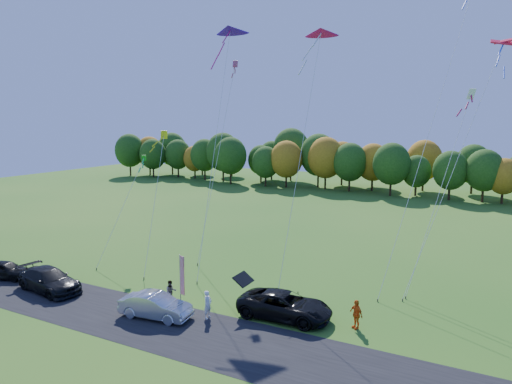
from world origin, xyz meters
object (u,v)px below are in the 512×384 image
at_px(person_east, 356,314).
at_px(feather_flag, 182,275).
at_px(black_suv, 285,305).
at_px(silver_sedan, 156,306).

height_order(person_east, feather_flag, feather_flag).
relative_size(black_suv, feather_flag, 1.68).
bearing_deg(black_suv, person_east, -83.88).
distance_m(black_suv, feather_flag, 7.23).
bearing_deg(silver_sedan, person_east, -76.49).
bearing_deg(person_east, silver_sedan, -125.65).
xyz_separation_m(silver_sedan, person_east, (11.74, 4.39, 0.12)).
distance_m(black_suv, person_east, 4.46).
height_order(silver_sedan, feather_flag, feather_flag).
bearing_deg(black_suv, feather_flag, 99.74).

